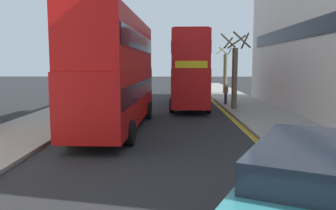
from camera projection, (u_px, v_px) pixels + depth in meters
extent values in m
cube|color=gray|center=(284.00, 127.00, 17.68)|extent=(4.00, 80.00, 0.14)
cube|color=gray|center=(37.00, 126.00, 17.85)|extent=(4.00, 80.00, 0.14)
cube|color=yellow|center=(253.00, 136.00, 15.73)|extent=(0.10, 56.00, 0.01)
cube|color=yellow|center=(249.00, 136.00, 15.73)|extent=(0.10, 56.00, 0.01)
cube|color=#B20F0F|center=(117.00, 95.00, 17.09)|extent=(2.93, 10.89, 2.60)
cube|color=#B20F0F|center=(116.00, 44.00, 16.79)|extent=(2.87, 10.67, 2.50)
cube|color=black|center=(116.00, 89.00, 17.06)|extent=(2.95, 10.46, 0.84)
cube|color=black|center=(116.00, 42.00, 16.78)|extent=(2.93, 10.25, 0.80)
cube|color=yellow|center=(133.00, 64.00, 22.24)|extent=(2.00, 0.14, 0.44)
cube|color=maroon|center=(115.00, 18.00, 16.63)|extent=(2.64, 9.80, 0.10)
cylinder|color=black|center=(108.00, 110.00, 20.63)|extent=(0.34, 1.05, 1.04)
cylinder|color=black|center=(149.00, 111.00, 20.49)|extent=(0.34, 1.05, 1.04)
cylinder|color=black|center=(71.00, 132.00, 13.99)|extent=(0.34, 1.05, 1.04)
cylinder|color=black|center=(131.00, 133.00, 13.86)|extent=(0.34, 1.05, 1.04)
cube|color=red|center=(189.00, 84.00, 26.32)|extent=(2.79, 10.86, 2.60)
cube|color=red|center=(189.00, 51.00, 26.02)|extent=(2.73, 10.65, 2.50)
cube|color=black|center=(189.00, 81.00, 26.29)|extent=(2.81, 10.43, 0.84)
cube|color=black|center=(189.00, 50.00, 26.01)|extent=(2.79, 10.22, 0.80)
cube|color=yellow|center=(191.00, 64.00, 20.80)|extent=(2.00, 0.11, 0.44)
cube|color=maroon|center=(190.00, 34.00, 25.86)|extent=(2.51, 9.78, 0.10)
cylinder|color=black|center=(208.00, 105.00, 23.10)|extent=(0.33, 1.05, 1.04)
cylinder|color=black|center=(172.00, 105.00, 23.20)|extent=(0.33, 1.05, 1.04)
cylinder|color=black|center=(202.00, 96.00, 29.74)|extent=(0.33, 1.05, 1.04)
cylinder|color=black|center=(174.00, 96.00, 29.84)|extent=(0.33, 1.05, 1.04)
cube|color=black|center=(317.00, 168.00, 5.13)|extent=(2.87, 3.49, 0.76)
cylinder|color=#2D2D38|center=(226.00, 99.00, 27.15)|extent=(0.22, 0.22, 0.85)
cube|color=#8C6647|center=(226.00, 90.00, 27.06)|extent=(0.34, 0.22, 0.56)
sphere|color=beige|center=(226.00, 85.00, 27.02)|extent=(0.20, 0.20, 0.20)
cylinder|color=#6B6047|center=(235.00, 78.00, 24.16)|extent=(0.39, 0.39, 4.31)
cylinder|color=#6B6047|center=(245.00, 41.00, 23.93)|extent=(0.32, 1.44, 1.06)
cylinder|color=#6B6047|center=(237.00, 42.00, 24.47)|extent=(1.34, 0.52, 1.00)
cylinder|color=#6B6047|center=(228.00, 43.00, 24.21)|extent=(0.81, 0.98, 0.86)
cylinder|color=#6B6047|center=(228.00, 40.00, 23.46)|extent=(0.91, 1.29, 1.08)
cylinder|color=#6B6047|center=(242.00, 40.00, 23.18)|extent=(1.42, 0.78, 1.12)
cylinder|color=#6B6047|center=(225.00, 74.00, 37.38)|extent=(0.43, 0.43, 4.28)
cylinder|color=#6B6047|center=(230.00, 51.00, 37.17)|extent=(0.31, 1.00, 0.75)
cylinder|color=#6B6047|center=(221.00, 50.00, 37.68)|extent=(1.34, 0.88, 1.10)
cylinder|color=#6B6047|center=(223.00, 50.00, 36.70)|extent=(0.89, 0.85, 0.82)
cube|color=black|center=(311.00, 28.00, 19.07)|extent=(0.04, 24.64, 1.00)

